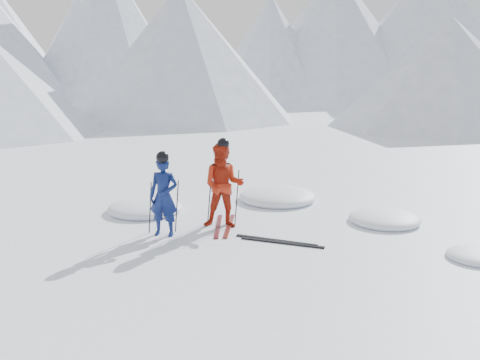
{
  "coord_description": "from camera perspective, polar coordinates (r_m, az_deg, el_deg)",
  "views": [
    {
      "loc": [
        -2.63,
        -9.9,
        3.34
      ],
      "look_at": [
        -1.86,
        0.5,
        1.1
      ],
      "focal_mm": 38.0,
      "sensor_mm": 36.0,
      "label": 1
    }
  ],
  "objects": [
    {
      "name": "pole_red_left",
      "position": [
        11.26,
        -3.43,
        -1.9
      ],
      "size": [
        0.12,
        0.1,
        1.23
      ],
      "primitive_type": "cylinder",
      "rotation": [
        0.06,
        0.08,
        0.0
      ],
      "color": "black",
      "rests_on": "ground"
    },
    {
      "name": "ski_loose_a",
      "position": [
        10.28,
        4.07,
        -6.77
      ],
      "size": [
        1.56,
        0.85,
        0.03
      ],
      "primitive_type": "cube",
      "rotation": [
        0.0,
        0.0,
        1.1
      ],
      "color": "black",
      "rests_on": "ground"
    },
    {
      "name": "pole_red_right",
      "position": [
        11.18,
        -0.35,
        -1.97
      ],
      "size": [
        0.12,
        0.09,
        1.23
      ],
      "primitive_type": "cylinder",
      "rotation": [
        -0.05,
        0.08,
        0.0
      ],
      "color": "black",
      "rests_on": "ground"
    },
    {
      "name": "skier_red",
      "position": [
        10.95,
        -1.86,
        -0.63
      ],
      "size": [
        0.98,
        0.8,
        1.85
      ],
      "primitive_type": "imported",
      "rotation": [
        0.0,
        0.0,
        -0.12
      ],
      "color": "#A9220D",
      "rests_on": "ground"
    },
    {
      "name": "skier_blue",
      "position": [
        10.51,
        -8.56,
        -1.83
      ],
      "size": [
        0.69,
        0.55,
        1.66
      ],
      "primitive_type": "imported",
      "rotation": [
        0.0,
        0.0,
        -0.28
      ],
      "color": "#0D1A4F",
      "rests_on": "ground"
    },
    {
      "name": "ski_worn_right",
      "position": [
        11.19,
        -1.21,
        -5.16
      ],
      "size": [
        0.35,
        1.69,
        0.03
      ],
      "primitive_type": "cube",
      "rotation": [
        0.0,
        0.0,
        -0.16
      ],
      "color": "black",
      "rests_on": "ground"
    },
    {
      "name": "pole_blue_left",
      "position": [
        10.75,
        -10.06,
        -3.09
      ],
      "size": [
        0.11,
        0.08,
        1.1
      ],
      "primitive_type": "cylinder",
      "rotation": [
        0.05,
        0.08,
        0.0
      ],
      "color": "black",
      "rests_on": "ground"
    },
    {
      "name": "mountain_range",
      "position": [
        46.1,
        6.46,
        16.25
      ],
      "size": [
        106.15,
        62.94,
        15.53
      ],
      "color": "#B2BCD1",
      "rests_on": "ground"
    },
    {
      "name": "ski_worn_left",
      "position": [
        11.18,
        -2.45,
        -5.19
      ],
      "size": [
        0.23,
        1.7,
        0.03
      ],
      "primitive_type": "cube",
      "rotation": [
        0.0,
        0.0,
        -0.09
      ],
      "color": "black",
      "rests_on": "ground"
    },
    {
      "name": "snow_lumps",
      "position": [
        12.47,
        3.05,
        -3.43
      ],
      "size": [
        7.78,
        6.04,
        0.45
      ],
      "color": "white",
      "rests_on": "ground"
    },
    {
      "name": "pole_blue_right",
      "position": [
        10.81,
        -7.1,
        -2.92
      ],
      "size": [
        0.11,
        0.07,
        1.1
      ],
      "primitive_type": "cylinder",
      "rotation": [
        -0.04,
        0.08,
        0.0
      ],
      "color": "black",
      "rests_on": "ground"
    },
    {
      "name": "ground",
      "position": [
        10.78,
        10.19,
        -6.13
      ],
      "size": [
        160.0,
        160.0,
        0.0
      ],
      "primitive_type": "plane",
      "color": "white",
      "rests_on": "ground"
    },
    {
      "name": "ski_loose_b",
      "position": [
        10.16,
        4.75,
        -7.03
      ],
      "size": [
        1.58,
        0.8,
        0.03
      ],
      "primitive_type": "cube",
      "rotation": [
        0.0,
        0.0,
        1.14
      ],
      "color": "black",
      "rests_on": "ground"
    }
  ]
}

